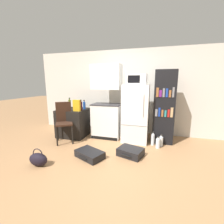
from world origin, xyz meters
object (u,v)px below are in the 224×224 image
object	(u,v)px
bookshelf	(164,107)
water_bottle_middle	(161,141)
bowl	(62,109)
water_bottle_back	(158,143)
cereal_box	(77,106)
bottle_olive_oil	(70,103)
chair	(64,119)
handbag	(38,159)
side_table	(74,122)
bottle_blue_soda	(84,105)
suitcase_large_flat	(130,152)
microwave	(137,79)
bottle_wine_dark	(81,106)
water_bottle_front	(153,139)
kitchen_hutch	(107,105)
refrigerator	(136,113)
suitcase_small_flat	(90,154)
bottle_milk_white	(79,106)

from	to	relation	value
bookshelf	water_bottle_middle	distance (m)	0.84
bowl	water_bottle_back	xyz separation A→B (m)	(2.55, -0.05, -0.67)
bowl	water_bottle_back	world-z (taller)	bowl
bowl	cereal_box	distance (m)	0.48
bottle_olive_oil	bowl	size ratio (longest dim) A/B	1.77
chair	handbag	world-z (taller)	chair
water_bottle_middle	side_table	bearing A→B (deg)	177.39
bottle_blue_soda	suitcase_large_flat	size ratio (longest dim) A/B	0.44
side_table	handbag	bearing A→B (deg)	-82.88
microwave	handbag	world-z (taller)	microwave
bottle_wine_dark	suitcase_large_flat	bearing A→B (deg)	-26.03
bowl	handbag	xyz separation A→B (m)	(0.43, -1.46, -0.67)
bottle_blue_soda	side_table	bearing A→B (deg)	-159.19
bowl	suitcase_large_flat	distance (m)	2.20
handbag	water_bottle_middle	size ratio (longest dim) A/B	1.22
chair	water_bottle_front	xyz separation A→B (m)	(2.22, 0.37, -0.46)
microwave	chair	bearing A→B (deg)	-162.79
microwave	kitchen_hutch	bearing A→B (deg)	175.64
kitchen_hutch	bottle_wine_dark	distance (m)	0.70
bottle_wine_dark	water_bottle_front	size ratio (longest dim) A/B	0.83
side_table	refrigerator	bearing A→B (deg)	2.64
bottle_olive_oil	water_bottle_back	size ratio (longest dim) A/B	1.03
kitchen_hutch	handbag	distance (m)	2.09
cereal_box	suitcase_large_flat	world-z (taller)	cereal_box
side_table	microwave	distance (m)	2.12
suitcase_small_flat	water_bottle_middle	size ratio (longest dim) A/B	2.25
bottle_milk_white	water_bottle_front	distance (m)	2.23
bowl	water_bottle_front	world-z (taller)	bowl
bottle_blue_soda	bottle_olive_oil	distance (m)	0.55
bottle_olive_oil	suitcase_large_flat	bearing A→B (deg)	-26.55
refrigerator	suitcase_small_flat	bearing A→B (deg)	-122.60
bowl	bottle_milk_white	bearing A→B (deg)	43.39
handbag	water_bottle_front	size ratio (longest dim) A/B	1.05
kitchen_hutch	cereal_box	world-z (taller)	kitchen_hutch
microwave	handbag	distance (m)	2.74
kitchen_hutch	bottle_milk_white	distance (m)	0.84
water_bottle_middle	suitcase_small_flat	bearing A→B (deg)	-144.72
water_bottle_middle	bowl	bearing A→B (deg)	-178.19
bottle_olive_oil	cereal_box	bearing A→B (deg)	-42.91
bottle_blue_soda	suitcase_large_flat	xyz separation A→B (m)	(1.48, -0.90, -0.80)
kitchen_hutch	bottle_olive_oil	size ratio (longest dim) A/B	6.61
side_table	chair	size ratio (longest dim) A/B	0.76
handbag	water_bottle_back	world-z (taller)	handbag
cereal_box	bottle_milk_white	bearing A→B (deg)	110.34
suitcase_small_flat	water_bottle_back	bearing A→B (deg)	57.07
bookshelf	bottle_blue_soda	world-z (taller)	bookshelf
cereal_box	bowl	bearing A→B (deg)	174.98
side_table	refrigerator	world-z (taller)	refrigerator
microwave	bottle_wine_dark	xyz separation A→B (m)	(-1.47, -0.13, -0.70)
refrigerator	microwave	xyz separation A→B (m)	(-0.00, -0.00, 0.86)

